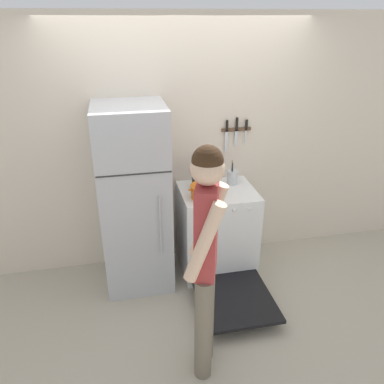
{
  "coord_description": "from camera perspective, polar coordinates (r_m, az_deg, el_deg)",
  "views": [
    {
      "loc": [
        -0.64,
        -3.57,
        2.49
      ],
      "look_at": [
        0.0,
        -0.47,
        1.0
      ],
      "focal_mm": 35.0,
      "sensor_mm": 36.0,
      "label": 1
    }
  ],
  "objects": [
    {
      "name": "refrigerator",
      "position": [
        3.61,
        -8.72,
        -1.18
      ],
      "size": [
        0.64,
        0.69,
        1.81
      ],
      "color": "#B7BABF",
      "rests_on": "ground_plane"
    },
    {
      "name": "tea_kettle",
      "position": [
        3.78,
        1.23,
        1.88
      ],
      "size": [
        0.2,
        0.16,
        0.24
      ],
      "color": "black",
      "rests_on": "stove_range"
    },
    {
      "name": "utensil_jar",
      "position": [
        3.87,
        6.14,
        2.3
      ],
      "size": [
        0.11,
        0.11,
        0.26
      ],
      "color": "silver",
      "rests_on": "stove_range"
    },
    {
      "name": "wall_knife_strip",
      "position": [
        3.89,
        6.7,
        9.45
      ],
      "size": [
        0.31,
        0.03,
        0.36
      ],
      "color": "brown"
    },
    {
      "name": "wall_back",
      "position": [
        3.85,
        -1.58,
        6.82
      ],
      "size": [
        10.0,
        0.06,
        2.55
      ],
      "color": "beige",
      "rests_on": "ground_plane"
    },
    {
      "name": "dutch_oven_pot",
      "position": [
        3.56,
        1.92,
        0.11
      ],
      "size": [
        0.31,
        0.27,
        0.15
      ],
      "color": "orange",
      "rests_on": "stove_range"
    },
    {
      "name": "person",
      "position": [
        2.56,
        2.11,
        -9.61
      ],
      "size": [
        0.37,
        0.43,
        1.81
      ],
      "rotation": [
        0.0,
        0.0,
        1.24
      ],
      "color": "#6B6051",
      "rests_on": "ground_plane"
    },
    {
      "name": "ground_plane",
      "position": [
        4.4,
        -1.31,
        -9.25
      ],
      "size": [
        14.0,
        14.0,
        0.0
      ],
      "primitive_type": "plane",
      "color": "#B2A893"
    },
    {
      "name": "stove_range",
      "position": [
        3.92,
        3.92,
        -6.12
      ],
      "size": [
        0.75,
        1.37,
        0.92
      ],
      "color": "white",
      "rests_on": "ground_plane"
    }
  ]
}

